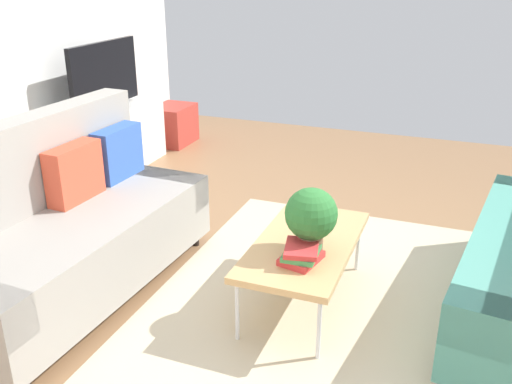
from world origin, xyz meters
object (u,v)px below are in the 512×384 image
at_px(couch_beige, 67,226).
at_px(table_book_0, 301,258).
at_px(coffee_table, 305,246).
at_px(tv, 105,77).
at_px(storage_trunk, 173,125).
at_px(tv_console, 110,142).
at_px(potted_plant, 311,216).
at_px(vase_0, 62,117).
at_px(bottle_0, 84,109).

bearing_deg(couch_beige, table_book_0, 98.50).
distance_m(coffee_table, tv, 2.96).
bearing_deg(coffee_table, storage_trunk, 41.46).
xyz_separation_m(tv_console, table_book_0, (-1.81, -2.51, 0.12)).
height_order(tv_console, tv, tv).
bearing_deg(tv, table_book_0, -125.99).
xyz_separation_m(storage_trunk, potted_plant, (-2.77, -2.42, 0.42)).
bearing_deg(potted_plant, storage_trunk, 41.09).
xyz_separation_m(table_book_0, vase_0, (1.23, 2.56, 0.26)).
bearing_deg(storage_trunk, couch_beige, -162.89).
xyz_separation_m(table_book_0, bottle_0, (1.42, 2.47, 0.30)).
bearing_deg(tv, vase_0, 173.12).
distance_m(couch_beige, coffee_table, 1.47).
distance_m(coffee_table, tv_console, 2.92).
bearing_deg(couch_beige, coffee_table, 107.83).
xyz_separation_m(couch_beige, storage_trunk, (3.05, 0.94, -0.23)).
bearing_deg(storage_trunk, potted_plant, -138.91).
height_order(table_book_0, vase_0, vase_0).
distance_m(tv_console, vase_0, 0.70).
height_order(tv_console, table_book_0, tv_console).
height_order(tv, bottle_0, tv).
relative_size(vase_0, bottle_0, 0.71).
bearing_deg(storage_trunk, coffee_table, -138.54).
relative_size(tv_console, tv, 1.40).
height_order(couch_beige, tv, tv).
bearing_deg(coffee_table, couch_beige, 104.94).
relative_size(storage_trunk, vase_0, 3.82).
xyz_separation_m(tv, vase_0, (-0.58, 0.07, -0.25)).
height_order(coffee_table, bottle_0, bottle_0).
bearing_deg(potted_plant, table_book_0, 175.14).
bearing_deg(bottle_0, storage_trunk, -2.32).
distance_m(couch_beige, storage_trunk, 3.20).
height_order(potted_plant, vase_0, potted_plant).
xyz_separation_m(potted_plant, table_book_0, (-0.13, 0.01, -0.20)).
bearing_deg(vase_0, tv, -6.88).
xyz_separation_m(coffee_table, potted_plant, (-0.10, -0.06, 0.25)).
xyz_separation_m(coffee_table, storage_trunk, (2.67, 2.36, -0.17)).
bearing_deg(storage_trunk, tv, 175.84).
height_order(coffee_table, tv_console, tv_console).
xyz_separation_m(potted_plant, bottle_0, (1.29, 2.48, 0.10)).
bearing_deg(coffee_table, tv, 57.22).
height_order(coffee_table, vase_0, vase_0).
height_order(coffee_table, table_book_0, table_book_0).
height_order(couch_beige, bottle_0, couch_beige).
distance_m(potted_plant, bottle_0, 2.79).
height_order(couch_beige, vase_0, couch_beige).
xyz_separation_m(couch_beige, coffee_table, (0.38, -1.42, -0.05)).
bearing_deg(table_book_0, couch_beige, 95.60).
relative_size(couch_beige, potted_plant, 5.06).
relative_size(couch_beige, bottle_0, 10.17).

